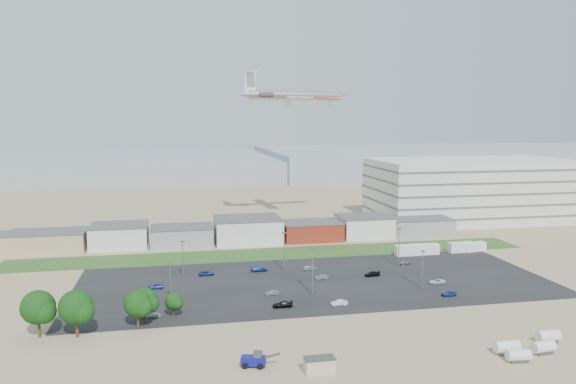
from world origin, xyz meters
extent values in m
plane|color=#90785B|center=(0.00, 0.00, 0.00)|extent=(700.00, 700.00, 0.00)
cube|color=black|center=(5.00, 20.00, 0.01)|extent=(120.00, 50.00, 0.01)
cube|color=#234C1C|center=(0.00, 52.00, 0.01)|extent=(160.00, 16.00, 0.02)
cube|color=silver|center=(90.00, 95.00, 12.50)|extent=(80.00, 40.00, 25.00)
imported|color=silver|center=(34.84, 12.31, 0.57)|extent=(4.21, 2.10, 1.15)
imported|color=navy|center=(33.00, 2.46, 0.61)|extent=(3.60, 1.54, 1.21)
imported|color=black|center=(-6.95, 2.39, 0.65)|extent=(4.54, 1.91, 1.31)
imported|color=#595B5E|center=(-7.72, 11.49, 0.54)|extent=(3.38, 1.43, 1.08)
imported|color=navy|center=(-35.07, 21.88, 0.64)|extent=(3.80, 1.61, 1.28)
imported|color=navy|center=(-7.67, 32.68, 0.65)|extent=(4.58, 2.04, 1.31)
imported|color=#595B5E|center=(7.15, 21.86, 0.59)|extent=(3.61, 1.37, 1.18)
imported|color=#A5A5AA|center=(34.36, 31.60, 0.59)|extent=(3.62, 1.83, 1.18)
imported|color=navy|center=(-22.15, 31.53, 0.58)|extent=(4.29, 2.25, 1.15)
imported|color=silver|center=(-35.48, 1.71, 0.62)|extent=(4.29, 1.84, 1.23)
imported|color=#A5A5AA|center=(6.34, 31.03, 0.59)|extent=(3.67, 1.56, 1.18)
imported|color=black|center=(21.07, 22.11, 0.61)|extent=(4.39, 2.17, 1.23)
imported|color=silver|center=(5.77, 1.19, 0.61)|extent=(3.73, 1.32, 1.23)
camera|label=1|loc=(-29.42, -115.52, 41.42)|focal=35.00mm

